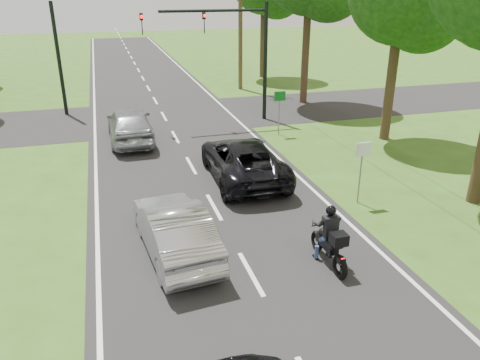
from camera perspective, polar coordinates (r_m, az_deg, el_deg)
The scene contains 12 objects.
ground at distance 12.04m, azimuth 1.33°, elevation -11.37°, with size 140.00×140.00×0.00m, color #345016.
road at distance 20.85m, azimuth -7.02°, elevation 3.64°, with size 8.00×100.00×0.01m, color black.
cross_road at distance 26.55m, azimuth -9.26°, elevation 7.66°, with size 60.00×7.00×0.01m, color black.
motorcycle_rider at distance 12.27m, azimuth 10.93°, elevation -7.45°, with size 0.55×1.95×1.68m.
dark_suv at distance 17.39m, azimuth 0.37°, elevation 2.53°, with size 2.46×5.33×1.48m, color black.
silver_sedan at distance 12.65m, azimuth -8.00°, elevation -5.91°, with size 1.52×4.37×1.44m, color #A3A4A8.
silver_suv at distance 22.27m, azimuth -13.27°, elevation 6.67°, with size 1.94×4.82×1.64m, color #979A9E.
traffic_signal at distance 24.49m, azimuth -1.14°, elevation 16.55°, with size 6.38×0.44×6.00m.
signal_pole_far at distance 27.83m, azimuth -21.20°, elevation 13.46°, with size 0.20×0.20×6.00m, color black.
utility_pole_far at distance 32.87m, azimuth 0.05°, elevation 19.76°, with size 1.60×0.28×10.00m.
sign_white at distance 15.57m, azimuth 14.69°, elevation 2.62°, with size 0.55×0.07×2.12m.
sign_green at distance 22.56m, azimuth 4.85°, elevation 9.40°, with size 0.55×0.07×2.12m.
Camera 1 is at (-3.07, -9.50, 6.73)m, focal length 35.00 mm.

